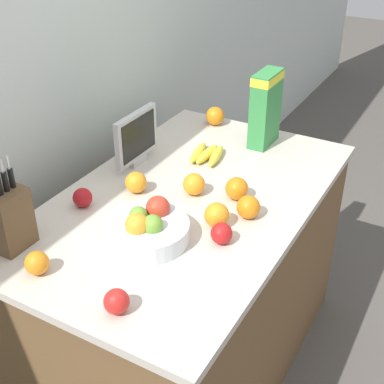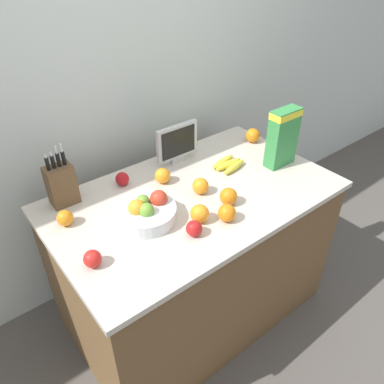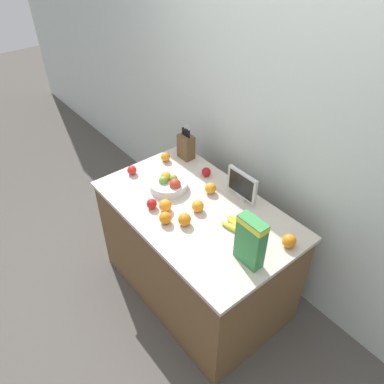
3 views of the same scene
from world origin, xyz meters
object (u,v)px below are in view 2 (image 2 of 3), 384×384
apple_by_knife_block (93,259)px  orange_back_center (229,196)px  apple_leftmost (194,228)px  orange_front_center (253,135)px  orange_by_cereal (200,186)px  banana_bunch (228,164)px  small_monitor (177,143)px  orange_front_left (200,214)px  orange_mid_left (65,218)px  apple_near_bananas (122,179)px  cereal_box (283,135)px  orange_front_right (227,213)px  fruit_bowl (146,211)px  orange_near_bowl (163,176)px  knife_block (61,184)px

apple_by_knife_block → orange_back_center: (0.70, -0.03, 0.01)m
apple_leftmost → orange_front_center: 0.94m
orange_by_cereal → apple_by_knife_block: bearing=-169.4°
banana_bunch → apple_leftmost: size_ratio=2.72×
apple_by_knife_block → orange_front_center: orange_front_center is taller
small_monitor → orange_front_left: (-0.24, -0.49, -0.08)m
orange_front_center → orange_mid_left: 1.23m
banana_bunch → orange_mid_left: size_ratio=2.65×
apple_near_bananas → orange_mid_left: 0.38m
cereal_box → orange_front_right: 0.62m
small_monitor → orange_mid_left: (-0.72, -0.13, -0.08)m
apple_leftmost → orange_mid_left: orange_mid_left is taller
apple_by_knife_block → orange_front_left: orange_front_left is taller
apple_near_bananas → orange_back_center: size_ratio=0.83×
orange_by_cereal → orange_front_left: bearing=-130.4°
fruit_bowl → orange_mid_left: 0.36m
small_monitor → orange_back_center: size_ratio=3.06×
small_monitor → orange_near_bowl: small_monitor is taller
orange_by_cereal → orange_near_bowl: bearing=115.6°
apple_by_knife_block → orange_front_left: bearing=-5.5°
orange_near_bowl → orange_mid_left: orange_near_bowl is taller
fruit_bowl → apple_leftmost: fruit_bowl is taller
small_monitor → orange_by_cereal: bearing=-106.3°
small_monitor → apple_by_knife_block: 0.86m
orange_by_cereal → orange_back_center: (0.05, -0.15, 0.00)m
apple_leftmost → orange_mid_left: size_ratio=0.97×
knife_block → orange_back_center: (0.62, -0.50, -0.06)m
orange_back_center → small_monitor: bearing=84.6°
fruit_bowl → banana_bunch: fruit_bowl is taller
banana_bunch → apple_leftmost: bearing=-147.4°
fruit_bowl → orange_front_left: bearing=-41.8°
banana_bunch → orange_by_cereal: (-0.28, -0.09, 0.02)m
orange_near_bowl → knife_block: bearing=162.3°
orange_front_right → orange_back_center: size_ratio=0.98×
apple_leftmost → apple_by_knife_block: same height
apple_by_knife_block → orange_front_center: 1.30m
orange_front_left → orange_front_right: bearing=-35.6°
orange_mid_left → orange_back_center: bearing=-26.5°
cereal_box → orange_front_right: size_ratio=3.92×
orange_by_cereal → cereal_box: bearing=-5.9°
orange_front_center → fruit_bowl: bearing=-166.0°
orange_front_right → orange_mid_left: 0.73m
knife_block → banana_bunch: 0.89m
cereal_box → orange_front_left: cereal_box is taller
fruit_bowl → apple_near_bananas: 0.32m
fruit_bowl → apple_near_bananas: fruit_bowl is taller
orange_front_center → orange_near_bowl: orange_front_center is taller
small_monitor → orange_by_cereal: small_monitor is taller
apple_near_bananas → orange_front_right: 0.59m
cereal_box → apple_leftmost: bearing=-166.7°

